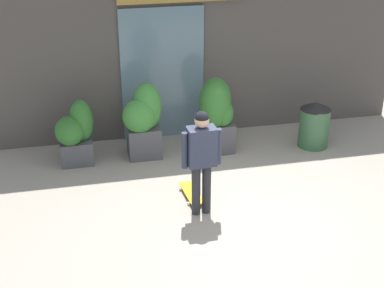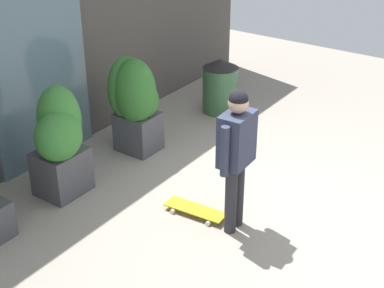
{
  "view_description": "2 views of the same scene",
  "coord_description": "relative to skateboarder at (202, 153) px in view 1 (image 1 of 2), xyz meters",
  "views": [
    {
      "loc": [
        -2.25,
        -6.73,
        4.58
      ],
      "look_at": [
        -0.55,
        0.88,
        0.88
      ],
      "focal_mm": 53.68,
      "sensor_mm": 36.0,
      "label": 1
    },
    {
      "loc": [
        -4.99,
        -2.22,
        3.71
      ],
      "look_at": [
        -0.55,
        0.88,
        0.88
      ],
      "focal_mm": 53.16,
      "sensor_mm": 36.0,
      "label": 2
    }
  ],
  "objects": [
    {
      "name": "ground_plane",
      "position": [
        0.53,
        -0.33,
        -0.98
      ],
      "size": [
        12.0,
        12.0,
        0.0
      ],
      "primitive_type": "plane",
      "color": "gray"
    },
    {
      "name": "building_facade",
      "position": [
        0.52,
        2.98,
        0.83
      ],
      "size": [
        8.05,
        0.31,
        3.64
      ],
      "color": "#4C4742",
      "rests_on": "ground_plane"
    },
    {
      "name": "skateboarder",
      "position": [
        0.0,
        0.0,
        0.0
      ],
      "size": [
        0.58,
        0.28,
        1.62
      ],
      "rotation": [
        0.0,
        0.0,
        1.62
      ],
      "color": "#28282D",
      "rests_on": "ground_plane"
    },
    {
      "name": "skateboard",
      "position": [
        -0.03,
        0.48,
        -0.92
      ],
      "size": [
        0.31,
        0.74,
        0.08
      ],
      "rotation": [
        0.0,
        0.0,
        1.65
      ],
      "color": "gold",
      "rests_on": "ground_plane"
    },
    {
      "name": "planter_box_left",
      "position": [
        -0.54,
        2.05,
        -0.28
      ],
      "size": [
        0.7,
        0.64,
        1.35
      ],
      "color": "#47474C",
      "rests_on": "ground_plane"
    },
    {
      "name": "planter_box_right",
      "position": [
        0.76,
        2.02,
        -0.21
      ],
      "size": [
        0.61,
        0.67,
        1.35
      ],
      "color": "#47474C",
      "rests_on": "ground_plane"
    },
    {
      "name": "planter_box_mid",
      "position": [
        -1.71,
        2.09,
        -0.45
      ],
      "size": [
        0.66,
        0.75,
        1.12
      ],
      "color": "#47474C",
      "rests_on": "ground_plane"
    },
    {
      "name": "trash_bin",
      "position": [
        2.55,
        1.8,
        -0.55
      ],
      "size": [
        0.56,
        0.56,
        0.86
      ],
      "color": "#335938",
      "rests_on": "ground_plane"
    }
  ]
}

